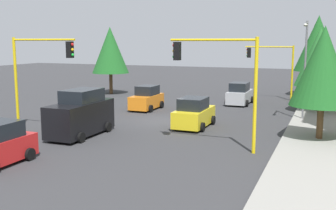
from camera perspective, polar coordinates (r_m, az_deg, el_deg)
The scene contains 15 objects.
ground_plane at distance 28.92m, azimuth -0.79°, elevation -2.27°, with size 120.00×120.00×0.00m, color #353538.
sidewalk_kerb at distance 31.67m, azimuth 20.74°, elevation -1.73°, with size 80.00×4.00×0.15m, color gray.
lane_arrow_near at distance 20.99m, azimuth -21.02°, elevation -7.18°, with size 2.40×1.10×1.10m.
traffic_signal_far_left at distance 40.57m, azimuth 14.40°, elevation 5.97°, with size 0.36×4.59×5.22m.
traffic_signal_near_right at distance 26.21m, azimuth -17.72°, elevation 5.26°, with size 0.36×4.59×5.85m.
traffic_signal_near_left at distance 20.89m, azimuth 7.39°, elevation 4.74°, with size 0.36×4.59×5.83m.
street_lamp_curbside at distance 29.86m, azimuth 18.63°, elevation 6.03°, with size 2.15×0.28×7.00m.
tree_opposite_side at distance 44.04m, azimuth -8.08°, elevation 7.61°, with size 3.90×3.90×7.12m.
tree_roadside_mid at distance 34.21m, azimuth 20.42°, elevation 6.31°, with size 3.68×3.68×6.69m.
tree_roadside_far at distance 44.20m, azimuth 20.22°, elevation 8.09°, with size 4.48×4.48×8.19m.
tree_roadside_near at distance 24.22m, azimuth 20.89°, elevation 5.07°, with size 3.56×3.56×6.47m.
delivery_van_black at distance 24.87m, azimuth -12.11°, elevation -1.31°, with size 4.80×2.22×2.77m.
car_yellow at distance 26.82m, azimuth 3.64°, elevation -1.22°, with size 3.94×2.12×1.98m.
car_orange at distance 33.73m, azimuth -2.99°, elevation 0.88°, with size 3.64×1.96×1.98m.
car_silver at distance 37.02m, azimuth 9.98°, elevation 1.47°, with size 3.92×2.00×1.98m.
Camera 1 is at (26.18, 10.93, 5.62)m, focal length 43.58 mm.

